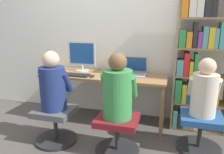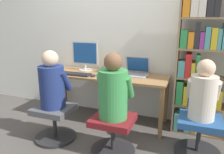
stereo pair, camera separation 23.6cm
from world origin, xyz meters
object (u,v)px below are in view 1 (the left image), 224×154
at_px(office_chair_side, 200,131).
at_px(desktop_monitor, 82,56).
at_px(laptop, 134,71).
at_px(person_near_shelf, 204,91).
at_px(keyboard, 74,75).
at_px(person_at_monitor, 53,84).
at_px(office_chair_left, 55,123).
at_px(person_at_laptop, 118,90).
at_px(office_chair_right, 117,133).
at_px(bookshelf, 197,64).

bearing_deg(office_chair_side, desktop_monitor, 161.04).
distance_m(laptop, person_near_shelf, 1.05).
height_order(keyboard, person_at_monitor, person_at_monitor).
bearing_deg(office_chair_left, person_at_laptop, -1.18).
bearing_deg(office_chair_right, keyboard, 143.65).
xyz_separation_m(office_chair_left, bookshelf, (1.66, 0.82, 0.68)).
bearing_deg(keyboard, laptop, 19.39).
height_order(office_chair_right, person_near_shelf, person_near_shelf).
height_order(person_at_monitor, person_at_laptop, person_at_laptop).
bearing_deg(laptop, office_chair_left, -134.00).
xyz_separation_m(bookshelf, office_chair_side, (0.05, -0.53, -0.68)).
relative_size(desktop_monitor, office_chair_left, 0.89).
xyz_separation_m(office_chair_right, person_near_shelf, (0.91, 0.31, 0.48)).
relative_size(desktop_monitor, bookshelf, 0.24).
relative_size(person_at_laptop, person_near_shelf, 1.10).
bearing_deg(office_chair_side, person_near_shelf, 90.00).
relative_size(office_chair_left, person_at_monitor, 0.73).
relative_size(desktop_monitor, person_at_laptop, 0.63).
distance_m(desktop_monitor, office_chair_left, 1.12).
relative_size(keyboard, person_at_laptop, 0.63).
bearing_deg(person_at_laptop, office_chair_right, -90.00).
xyz_separation_m(desktop_monitor, laptop, (0.82, -0.02, -0.18)).
bearing_deg(person_at_laptop, office_chair_left, 178.82).
relative_size(laptop, office_chair_right, 0.70).
xyz_separation_m(desktop_monitor, bookshelf, (1.65, -0.05, -0.02)).
bearing_deg(person_at_monitor, keyboard, 89.65).
height_order(laptop, person_near_shelf, person_near_shelf).
distance_m(desktop_monitor, bookshelf, 1.65).
bearing_deg(office_chair_right, office_chair_left, 178.43).
xyz_separation_m(office_chair_left, person_near_shelf, (1.70, 0.29, 0.48)).
height_order(laptop, person_at_laptop, person_at_laptop).
bearing_deg(desktop_monitor, keyboard, -90.25).
relative_size(office_chair_right, office_chair_side, 1.00).
distance_m(desktop_monitor, keyboard, 0.38).
xyz_separation_m(laptop, bookshelf, (0.84, -0.03, 0.16)).
xyz_separation_m(person_at_laptop, bookshelf, (0.86, 0.84, 0.18)).
height_order(keyboard, office_chair_right, keyboard).
xyz_separation_m(office_chair_right, bookshelf, (0.86, 0.84, 0.68)).
bearing_deg(office_chair_left, person_at_monitor, 90.00).
relative_size(desktop_monitor, person_at_monitor, 0.65).
distance_m(laptop, office_chair_right, 1.02).
xyz_separation_m(person_at_laptop, person_near_shelf, (0.91, 0.31, -0.02)).
relative_size(keyboard, office_chair_left, 0.89).
bearing_deg(office_chair_left, person_near_shelf, 9.75).
height_order(desktop_monitor, keyboard, desktop_monitor).
height_order(desktop_monitor, person_at_monitor, desktop_monitor).
distance_m(office_chair_right, person_at_monitor, 0.94).
relative_size(desktop_monitor, keyboard, 1.00).
bearing_deg(bookshelf, laptop, 177.96).
xyz_separation_m(keyboard, office_chair_left, (-0.00, -0.56, -0.48)).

